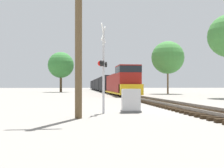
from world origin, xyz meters
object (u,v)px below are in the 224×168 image
Objects in this scene: freight_train at (102,84)px; tree_deep_background at (61,65)px; relay_cabinet at (131,101)px; tree_mid_background at (168,58)px; utility_pole at (79,4)px; crossing_signal_near at (103,65)px.

freight_train is 9.10× the size of tree_deep_background.
tree_mid_background reaches higher than relay_cabinet.
tree_mid_background is (16.40, 35.14, 1.66)m from utility_pole.
tree_mid_background is at bearing -70.92° from freight_train.
relay_cabinet is 0.13× the size of tree_deep_background.
relay_cabinet is at bearing -81.87° from tree_deep_background.
utility_pole is at bearing -95.92° from freight_train.
tree_deep_background is (-4.29, 52.12, 1.41)m from utility_pole.
utility_pole is at bearing -115.02° from tree_mid_background.
tree_deep_background reaches higher than relay_cabinet.
tree_deep_background is (-7.12, 49.84, 5.86)m from relay_cabinet.
utility_pole is 1.03× the size of tree_deep_background.
crossing_signal_near is 2.49m from relay_cabinet.
crossing_signal_near is 50.63m from tree_deep_background.
utility_pole reaches higher than tree_deep_background.
tree_deep_background is at bearing 140.63° from tree_mid_background.
tree_deep_background is (-10.88, -11.40, 4.57)m from freight_train.
crossing_signal_near is at bearing -94.93° from freight_train.
utility_pole is (-1.28, -1.95, 2.53)m from crossing_signal_near.
freight_train is 16.41m from tree_deep_background.
utility_pole is 1.02× the size of tree_mid_background.
utility_pole is 52.31m from tree_deep_background.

